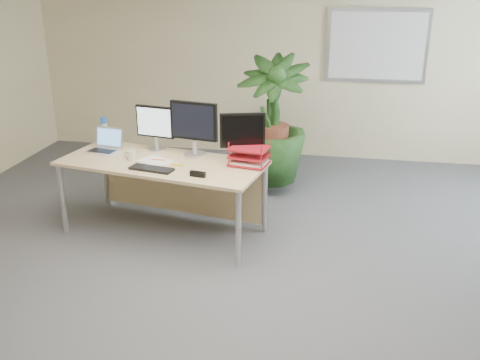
% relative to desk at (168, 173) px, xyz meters
% --- Properties ---
extents(floor, '(8.00, 8.00, 0.00)m').
position_rel_desk_xyz_m(floor, '(0.84, -1.38, -0.59)').
color(floor, '#45464A').
rests_on(floor, ground).
extents(back_wall, '(7.00, 0.04, 2.70)m').
position_rel_desk_xyz_m(back_wall, '(0.84, 2.62, 0.76)').
color(back_wall, beige).
rests_on(back_wall, floor).
extents(whiteboard, '(1.30, 0.04, 0.95)m').
position_rel_desk_xyz_m(whiteboard, '(2.04, 2.58, 0.96)').
color(whiteboard, '#BABABF').
rests_on(whiteboard, back_wall).
extents(desk, '(2.06, 1.15, 0.75)m').
position_rel_desk_xyz_m(desk, '(0.00, 0.00, 0.00)').
color(desk, tan).
rests_on(desk, floor).
extents(floor_plant, '(0.92, 0.92, 1.50)m').
position_rel_desk_xyz_m(floor_plant, '(0.87, 1.16, 0.16)').
color(floor_plant, '#153312').
rests_on(floor_plant, floor).
extents(monitor_left, '(0.41, 0.18, 0.45)m').
position_rel_desk_xyz_m(monitor_left, '(-0.18, 0.23, 0.42)').
color(monitor_left, '#B5B5BA').
rests_on(monitor_left, desk).
extents(monitor_right, '(0.48, 0.22, 0.53)m').
position_rel_desk_xyz_m(monitor_right, '(0.24, 0.13, 0.46)').
color(monitor_right, '#B5B5BA').
rests_on(monitor_right, desk).
extents(monitor_dark, '(0.42, 0.19, 0.47)m').
position_rel_desk_xyz_m(monitor_dark, '(0.74, 0.03, 0.43)').
color(monitor_dark, '#B5B5BA').
rests_on(monitor_dark, desk).
extents(laptop, '(0.35, 0.32, 0.22)m').
position_rel_desk_xyz_m(laptop, '(-0.68, 0.11, 0.22)').
color(laptop, silver).
rests_on(laptop, desk).
extents(keyboard, '(0.43, 0.21, 0.02)m').
position_rel_desk_xyz_m(keyboard, '(-0.03, -0.35, 0.17)').
color(keyboard, black).
rests_on(keyboard, desk).
extents(coffee_mug, '(0.11, 0.08, 0.09)m').
position_rel_desk_xyz_m(coffee_mug, '(-0.33, -0.11, 0.20)').
color(coffee_mug, silver).
rests_on(coffee_mug, desk).
extents(spiral_notebook, '(0.37, 0.33, 0.01)m').
position_rel_desk_xyz_m(spiral_notebook, '(-0.08, -0.14, 0.16)').
color(spiral_notebook, white).
rests_on(spiral_notebook, desk).
extents(orange_pen, '(0.14, 0.01, 0.01)m').
position_rel_desk_xyz_m(orange_pen, '(-0.05, -0.11, 0.18)').
color(orange_pen, '#F85C1B').
rests_on(orange_pen, spiral_notebook).
extents(yellow_highlighter, '(0.12, 0.03, 0.02)m').
position_rel_desk_xyz_m(yellow_highlighter, '(0.16, -0.20, 0.17)').
color(yellow_highlighter, yellow).
rests_on(yellow_highlighter, desk).
extents(water_bottle, '(0.07, 0.07, 0.28)m').
position_rel_desk_xyz_m(water_bottle, '(-0.78, 0.33, 0.29)').
color(water_bottle, silver).
rests_on(water_bottle, desk).
extents(letter_tray, '(0.39, 0.32, 0.16)m').
position_rel_desk_xyz_m(letter_tray, '(0.82, -0.05, 0.23)').
color(letter_tray, maroon).
rests_on(letter_tray, desk).
extents(stapler, '(0.15, 0.06, 0.05)m').
position_rel_desk_xyz_m(stapler, '(0.43, -0.45, 0.18)').
color(stapler, black).
rests_on(stapler, desk).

